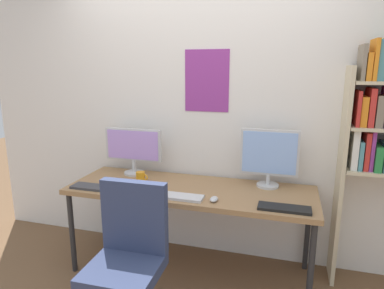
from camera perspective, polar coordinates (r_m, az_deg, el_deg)
wall_back at (r=3.03m, az=1.97°, el=5.40°), size 4.39×0.11×2.60m
desk at (r=2.78m, az=-0.29°, el=-8.35°), size 1.99×0.68×0.74m
office_chair at (r=2.34m, az=-10.74°, el=-20.85°), size 0.52×0.52×0.99m
monitor_left at (r=3.10m, az=-9.87°, el=-0.60°), size 0.53×0.18×0.42m
monitor_right at (r=2.79m, az=12.87°, el=-1.91°), size 0.46×0.18×0.47m
keyboard_left at (r=2.86m, az=-16.18°, el=-6.92°), size 0.37×0.13×0.02m
keyboard_center at (r=2.56m, az=-1.78°, el=-8.81°), size 0.33×0.13×0.02m
keyboard_right at (r=2.45m, az=15.29°, el=-10.31°), size 0.36×0.13×0.02m
computer_mouse at (r=2.50m, az=3.71°, el=-9.17°), size 0.06×0.10×0.03m
coffee_mug at (r=2.92m, az=-8.62°, el=-5.44°), size 0.11×0.08×0.09m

